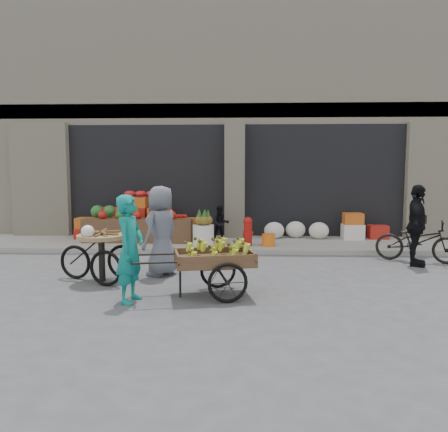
{
  "coord_description": "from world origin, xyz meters",
  "views": [
    {
      "loc": [
        0.2,
        -7.03,
        1.96
      ],
      "look_at": [
        -0.14,
        1.16,
        1.1
      ],
      "focal_mm": 35.0,
      "sensor_mm": 36.0,
      "label": 1
    }
  ],
  "objects_px": {
    "bicycle": "(418,241)",
    "cyclist": "(417,225)",
    "fire_hydrant": "(248,230)",
    "banana_cart": "(211,256)",
    "orange_bucket": "(268,240)",
    "vendor_woman": "(130,249)",
    "seated_person": "(221,223)",
    "vendor_grey": "(161,231)",
    "pineapple_bin": "(203,235)",
    "tricycle_cart": "(101,250)"
  },
  "relations": [
    {
      "from": "bicycle",
      "to": "cyclist",
      "type": "xyz_separation_m",
      "value": [
        -0.2,
        -0.4,
        0.39
      ]
    },
    {
      "from": "fire_hydrant",
      "to": "banana_cart",
      "type": "distance_m",
      "value": 3.96
    },
    {
      "from": "fire_hydrant",
      "to": "bicycle",
      "type": "xyz_separation_m",
      "value": [
        3.62,
        -1.18,
        -0.05
      ]
    },
    {
      "from": "orange_bucket",
      "to": "vendor_woman",
      "type": "height_order",
      "value": "vendor_woman"
    },
    {
      "from": "seated_person",
      "to": "cyclist",
      "type": "height_order",
      "value": "cyclist"
    },
    {
      "from": "seated_person",
      "to": "vendor_grey",
      "type": "bearing_deg",
      "value": -116.38
    },
    {
      "from": "cyclist",
      "to": "vendor_grey",
      "type": "bearing_deg",
      "value": 122.76
    },
    {
      "from": "pineapple_bin",
      "to": "fire_hydrant",
      "type": "distance_m",
      "value": 1.11
    },
    {
      "from": "seated_person",
      "to": "vendor_woman",
      "type": "relative_size",
      "value": 0.58
    },
    {
      "from": "seated_person",
      "to": "vendor_woman",
      "type": "height_order",
      "value": "vendor_woman"
    },
    {
      "from": "banana_cart",
      "to": "seated_person",
      "type": "bearing_deg",
      "value": 78.24
    },
    {
      "from": "vendor_grey",
      "to": "cyclist",
      "type": "xyz_separation_m",
      "value": [
        5.07,
        1.01,
        -0.0
      ]
    },
    {
      "from": "vendor_grey",
      "to": "orange_bucket",
      "type": "bearing_deg",
      "value": 169.27
    },
    {
      "from": "pineapple_bin",
      "to": "banana_cart",
      "type": "distance_m",
      "value": 4.0
    },
    {
      "from": "fire_hydrant",
      "to": "cyclist",
      "type": "distance_m",
      "value": 3.78
    },
    {
      "from": "orange_bucket",
      "to": "banana_cart",
      "type": "relative_size",
      "value": 0.15
    },
    {
      "from": "cyclist",
      "to": "vendor_woman",
      "type": "bearing_deg",
      "value": 138.75
    },
    {
      "from": "tricycle_cart",
      "to": "vendor_grey",
      "type": "height_order",
      "value": "vendor_grey"
    },
    {
      "from": "orange_bucket",
      "to": "tricycle_cart",
      "type": "xyz_separation_m",
      "value": [
        -3.13,
        -3.04,
        0.3
      ]
    },
    {
      "from": "pineapple_bin",
      "to": "fire_hydrant",
      "type": "height_order",
      "value": "fire_hydrant"
    },
    {
      "from": "orange_bucket",
      "to": "bicycle",
      "type": "xyz_separation_m",
      "value": [
        3.12,
        -1.13,
        0.18
      ]
    },
    {
      "from": "fire_hydrant",
      "to": "bicycle",
      "type": "distance_m",
      "value": 3.81
    },
    {
      "from": "seated_person",
      "to": "fire_hydrant",
      "type": "bearing_deg",
      "value": -52.88
    },
    {
      "from": "orange_bucket",
      "to": "seated_person",
      "type": "xyz_separation_m",
      "value": [
        -1.2,
        0.7,
        0.31
      ]
    },
    {
      "from": "fire_hydrant",
      "to": "vendor_woman",
      "type": "distance_m",
      "value": 4.64
    },
    {
      "from": "fire_hydrant",
      "to": "cyclist",
      "type": "height_order",
      "value": "cyclist"
    },
    {
      "from": "seated_person",
      "to": "tricycle_cart",
      "type": "distance_m",
      "value": 4.21
    },
    {
      "from": "bicycle",
      "to": "cyclist",
      "type": "distance_m",
      "value": 0.59
    },
    {
      "from": "orange_bucket",
      "to": "seated_person",
      "type": "bearing_deg",
      "value": 149.74
    },
    {
      "from": "fire_hydrant",
      "to": "orange_bucket",
      "type": "distance_m",
      "value": 0.55
    },
    {
      "from": "seated_person",
      "to": "banana_cart",
      "type": "bearing_deg",
      "value": -99.05
    },
    {
      "from": "cyclist",
      "to": "pineapple_bin",
      "type": "bearing_deg",
      "value": 91.72
    },
    {
      "from": "banana_cart",
      "to": "vendor_grey",
      "type": "height_order",
      "value": "vendor_grey"
    },
    {
      "from": "fire_hydrant",
      "to": "vendor_woman",
      "type": "bearing_deg",
      "value": -112.94
    },
    {
      "from": "orange_bucket",
      "to": "fire_hydrant",
      "type": "bearing_deg",
      "value": 174.29
    },
    {
      "from": "orange_bucket",
      "to": "cyclist",
      "type": "bearing_deg",
      "value": -27.66
    },
    {
      "from": "seated_person",
      "to": "orange_bucket",
      "type": "bearing_deg",
      "value": -40.26
    },
    {
      "from": "pineapple_bin",
      "to": "cyclist",
      "type": "distance_m",
      "value": 4.83
    },
    {
      "from": "pineapple_bin",
      "to": "bicycle",
      "type": "height_order",
      "value": "bicycle"
    },
    {
      "from": "vendor_grey",
      "to": "cyclist",
      "type": "relative_size",
      "value": 1.0
    },
    {
      "from": "banana_cart",
      "to": "cyclist",
      "type": "relative_size",
      "value": 1.3
    },
    {
      "from": "tricycle_cart",
      "to": "orange_bucket",
      "type": "bearing_deg",
      "value": 58.55
    },
    {
      "from": "cyclist",
      "to": "tricycle_cart",
      "type": "bearing_deg",
      "value": 125.52
    },
    {
      "from": "fire_hydrant",
      "to": "seated_person",
      "type": "height_order",
      "value": "seated_person"
    },
    {
      "from": "seated_person",
      "to": "vendor_grey",
      "type": "height_order",
      "value": "vendor_grey"
    },
    {
      "from": "banana_cart",
      "to": "vendor_woman",
      "type": "xyz_separation_m",
      "value": [
        -1.18,
        -0.36,
        0.18
      ]
    },
    {
      "from": "seated_person",
      "to": "banana_cart",
      "type": "relative_size",
      "value": 0.43
    },
    {
      "from": "pineapple_bin",
      "to": "fire_hydrant",
      "type": "xyz_separation_m",
      "value": [
        1.1,
        -0.05,
        0.13
      ]
    },
    {
      "from": "banana_cart",
      "to": "tricycle_cart",
      "type": "bearing_deg",
      "value": 145.0
    },
    {
      "from": "vendor_woman",
      "to": "fire_hydrant",
      "type": "bearing_deg",
      "value": -12.79
    }
  ]
}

